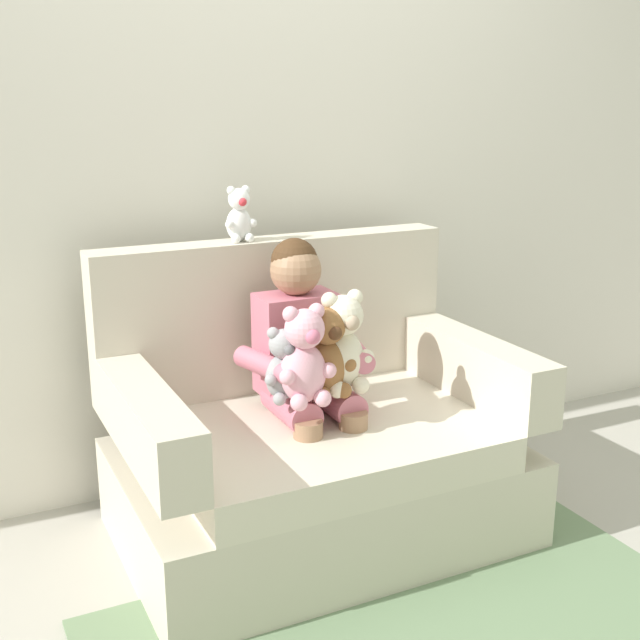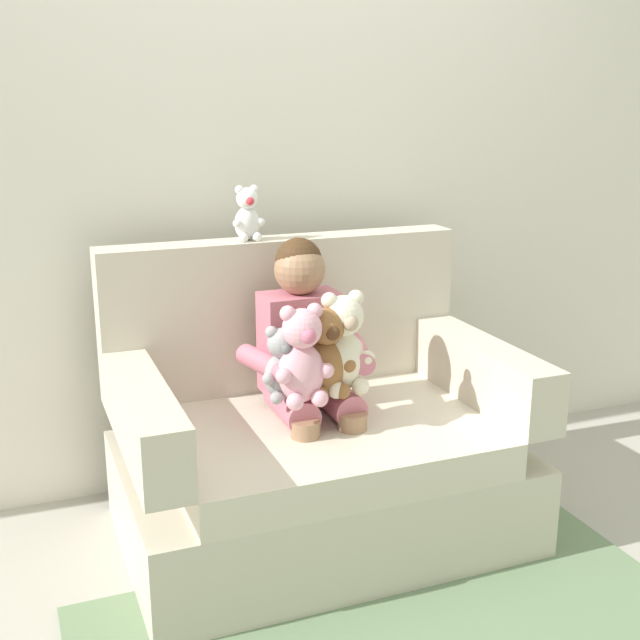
% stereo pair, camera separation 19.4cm
% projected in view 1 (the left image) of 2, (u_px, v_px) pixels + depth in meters
% --- Properties ---
extents(ground_plane, '(8.00, 8.00, 0.00)m').
position_uv_depth(ground_plane, '(319.00, 533.00, 2.82)').
color(ground_plane, '#ADA89E').
extents(back_wall, '(6.00, 0.10, 2.60)m').
position_uv_depth(back_wall, '(244.00, 139.00, 3.01)').
color(back_wall, silver).
rests_on(back_wall, ground).
extents(armchair, '(1.30, 0.87, 0.97)m').
position_uv_depth(armchair, '(313.00, 446.00, 2.77)').
color(armchair, beige).
rests_on(armchair, ground).
extents(seated_child, '(0.45, 0.39, 0.82)m').
position_uv_depth(seated_child, '(305.00, 352.00, 2.69)').
color(seated_child, '#C66B7F').
rests_on(seated_child, armchair).
extents(plush_brown, '(0.18, 0.15, 0.30)m').
position_uv_depth(plush_brown, '(327.00, 353.00, 2.56)').
color(plush_brown, brown).
rests_on(plush_brown, armchair).
extents(plush_cream, '(0.20, 0.16, 0.33)m').
position_uv_depth(plush_cream, '(342.00, 345.00, 2.59)').
color(plush_cream, silver).
rests_on(plush_cream, armchair).
extents(plush_pink, '(0.19, 0.15, 0.32)m').
position_uv_depth(plush_pink, '(304.00, 358.00, 2.49)').
color(plush_pink, '#EAA8BC').
rests_on(plush_pink, armchair).
extents(plush_grey, '(0.14, 0.12, 0.24)m').
position_uv_depth(plush_grey, '(284.00, 366.00, 2.52)').
color(plush_grey, '#9E9EA3').
rests_on(plush_grey, armchair).
extents(plush_white_on_backrest, '(0.11, 0.09, 0.19)m').
position_uv_depth(plush_white_on_backrest, '(239.00, 216.00, 2.79)').
color(plush_white_on_backrest, white).
rests_on(plush_white_on_backrest, armchair).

